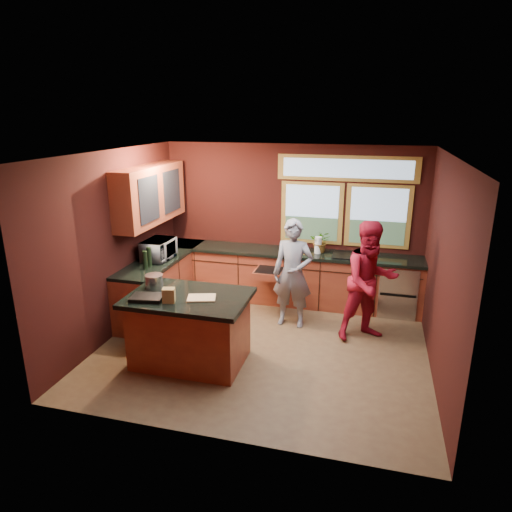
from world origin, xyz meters
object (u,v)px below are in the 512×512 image
at_px(island, 190,329).
at_px(cutting_board, 202,298).
at_px(person_grey, 293,274).
at_px(stock_pot, 154,281).
at_px(person_red, 370,282).

distance_m(island, cutting_board, 0.52).
relative_size(person_grey, cutting_board, 4.82).
bearing_deg(person_grey, island, -124.95).
bearing_deg(island, stock_pot, 164.74).
height_order(person_red, cutting_board, person_red).
height_order(person_red, stock_pot, person_red).
xyz_separation_m(island, stock_pot, (-0.55, 0.15, 0.56)).
bearing_deg(cutting_board, person_red, 33.29).
height_order(person_grey, cutting_board, person_grey).
relative_size(cutting_board, stock_pot, 1.46).
relative_size(island, cutting_board, 4.43).
bearing_deg(person_grey, stock_pot, -139.56).
distance_m(person_grey, cutting_board, 1.75).
relative_size(island, stock_pot, 6.46).
bearing_deg(stock_pot, person_red, 22.24).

